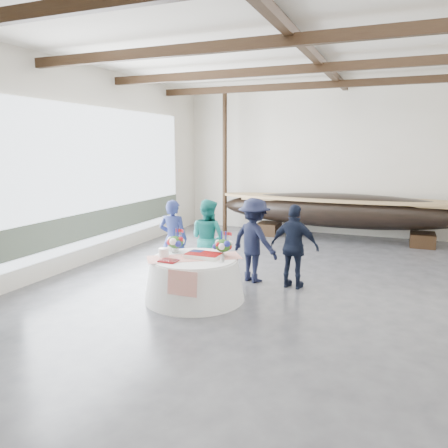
% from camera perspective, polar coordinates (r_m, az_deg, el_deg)
% --- Properties ---
extents(floor, '(10.00, 12.00, 0.01)m').
position_cam_1_polar(floor, '(8.36, 9.44, -8.82)').
color(floor, '#3D3D42').
rests_on(floor, ground).
extents(wall_back, '(10.00, 0.02, 4.50)m').
position_cam_1_polar(wall_back, '(13.85, 15.25, 7.92)').
color(wall_back, silver).
rests_on(wall_back, ground).
extents(wall_front, '(10.00, 0.02, 4.50)m').
position_cam_1_polar(wall_front, '(2.45, -21.45, -1.00)').
color(wall_front, silver).
rests_on(wall_front, ground).
extents(wall_left, '(0.02, 12.00, 4.50)m').
position_cam_1_polar(wall_left, '(10.23, -18.86, 7.09)').
color(wall_left, silver).
rests_on(wall_left, ground).
extents(ceiling, '(10.00, 12.00, 0.01)m').
position_cam_1_polar(ceiling, '(8.12, 10.43, 22.81)').
color(ceiling, white).
rests_on(ceiling, wall_back).
extents(pavilion_structure, '(9.80, 11.76, 4.50)m').
position_cam_1_polar(pavilion_structure, '(8.86, 11.52, 18.41)').
color(pavilion_structure, black).
rests_on(pavilion_structure, ground).
extents(open_bay, '(0.03, 7.00, 3.20)m').
position_cam_1_polar(open_bay, '(11.00, -15.12, 5.24)').
color(open_bay, silver).
rests_on(open_bay, ground).
extents(longboat_display, '(7.27, 1.45, 1.36)m').
position_cam_1_polar(longboat_display, '(13.06, 15.12, 1.73)').
color(longboat_display, black).
rests_on(longboat_display, ground).
extents(banquet_table, '(1.77, 1.77, 0.76)m').
position_cam_1_polar(banquet_table, '(7.83, -3.88, -7.10)').
color(banquet_table, white).
rests_on(banquet_table, ground).
extents(tabletop_items, '(1.66, 1.38, 0.40)m').
position_cam_1_polar(tabletop_items, '(7.85, -3.74, -3.04)').
color(tabletop_items, red).
rests_on(tabletop_items, banquet_table).
extents(guest_woman_blue, '(0.64, 0.46, 1.63)m').
position_cam_1_polar(guest_woman_blue, '(9.02, -6.65, -1.97)').
color(guest_woman_blue, navy).
rests_on(guest_woman_blue, ground).
extents(guest_woman_teal, '(0.94, 0.82, 1.63)m').
position_cam_1_polar(guest_woman_teal, '(9.05, -2.12, -1.88)').
color(guest_woman_teal, '#1A877F').
rests_on(guest_woman_teal, ground).
extents(guest_man_left, '(1.25, 1.02, 1.69)m').
position_cam_1_polar(guest_man_left, '(8.74, 3.96, -2.12)').
color(guest_man_left, black).
rests_on(guest_man_left, ground).
extents(guest_man_right, '(0.99, 0.50, 1.62)m').
position_cam_1_polar(guest_man_right, '(8.43, 9.18, -2.94)').
color(guest_man_right, black).
rests_on(guest_man_right, ground).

